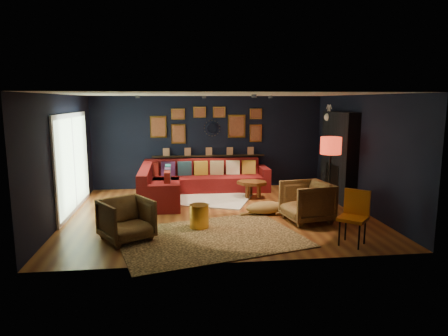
{
  "coord_description": "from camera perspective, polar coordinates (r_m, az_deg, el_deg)",
  "views": [
    {
      "loc": [
        -0.92,
        -8.53,
        2.47
      ],
      "look_at": [
        0.15,
        0.3,
        0.97
      ],
      "focal_mm": 32.0,
      "sensor_mm": 36.0,
      "label": 1
    }
  ],
  "objects": [
    {
      "name": "shag_rug",
      "position": [
        10.15,
        -2.83,
        -4.41
      ],
      "size": [
        2.63,
        2.3,
        0.03
      ],
      "primitive_type": "cube",
      "rotation": [
        0.0,
        0.0,
        -0.38
      ],
      "color": "silver",
      "rests_on": "ground"
    },
    {
      "name": "pouf",
      "position": [
        10.29,
        -8.84,
        -3.37
      ],
      "size": [
        0.46,
        0.46,
        0.3
      ],
      "primitive_type": "cylinder",
      "color": "maroon",
      "rests_on": "shag_rug"
    },
    {
      "name": "floor_lamp",
      "position": [
        9.2,
        15.01,
        2.66
      ],
      "size": [
        0.46,
        0.46,
        1.67
      ],
      "color": "black",
      "rests_on": "ground"
    },
    {
      "name": "floor",
      "position": [
        8.92,
        -0.7,
        -6.47
      ],
      "size": [
        6.5,
        6.5,
        0.0
      ],
      "primitive_type": "plane",
      "color": "brown",
      "rests_on": "ground"
    },
    {
      "name": "sunburst_mirror",
      "position": [
        11.32,
        -1.71,
        5.69
      ],
      "size": [
        0.47,
        0.16,
        0.47
      ],
      "color": "silver",
      "rests_on": "room_walls"
    },
    {
      "name": "sliding_door",
      "position": [
        9.51,
        -20.78,
        0.68
      ],
      "size": [
        0.06,
        2.8,
        2.2
      ],
      "color": "white",
      "rests_on": "ground"
    },
    {
      "name": "deer_head",
      "position": [
        10.73,
        15.46,
        7.02
      ],
      "size": [
        0.5,
        0.28,
        0.45
      ],
      "color": "white",
      "rests_on": "fireplace"
    },
    {
      "name": "room_walls",
      "position": [
        8.62,
        -0.73,
        3.76
      ],
      "size": [
        6.5,
        6.5,
        6.5
      ],
      "color": "black",
      "rests_on": "ground"
    },
    {
      "name": "armchair_right",
      "position": [
        8.41,
        11.75,
        -4.47
      ],
      "size": [
        0.97,
        1.02,
        0.91
      ],
      "primitive_type": "imported",
      "rotation": [
        0.0,
        0.0,
        -1.39
      ],
      "color": "#C58A47",
      "rests_on": "ground"
    },
    {
      "name": "leopard_rug",
      "position": [
        7.37,
        -1.97,
        -9.93
      ],
      "size": [
        3.68,
        3.04,
        0.02
      ],
      "primitive_type": "cube",
      "rotation": [
        0.0,
        0.0,
        0.27
      ],
      "color": "tan",
      "rests_on": "ground"
    },
    {
      "name": "gallery_wall",
      "position": [
        11.3,
        -2.28,
        6.23
      ],
      "size": [
        3.15,
        0.04,
        1.02
      ],
      "color": "gold",
      "rests_on": "room_walls"
    },
    {
      "name": "orange_chair",
      "position": [
        7.31,
        18.16,
        -6.06
      ],
      "size": [
        0.63,
        0.63,
        0.95
      ],
      "rotation": [
        0.0,
        0.0,
        -0.73
      ],
      "color": "black",
      "rests_on": "ground"
    },
    {
      "name": "coffee_table",
      "position": [
        10.28,
        4.03,
        -2.34
      ],
      "size": [
        0.96,
        0.85,
        0.4
      ],
      "rotation": [
        0.0,
        0.0,
        -0.38
      ],
      "color": "brown",
      "rests_on": "shag_rug"
    },
    {
      "name": "gold_stool",
      "position": [
        7.86,
        -3.57,
        -6.93
      ],
      "size": [
        0.38,
        0.38,
        0.47
      ],
      "primitive_type": "cylinder",
      "color": "gold",
      "rests_on": "ground"
    },
    {
      "name": "armchair_left",
      "position": [
        7.36,
        -13.79,
        -6.9
      ],
      "size": [
        1.09,
        1.07,
        0.83
      ],
      "primitive_type": "imported",
      "rotation": [
        0.0,
        0.0,
        0.57
      ],
      "color": "#C58A47",
      "rests_on": "ground"
    },
    {
      "name": "ledge",
      "position": [
        11.35,
        -2.17,
        1.74
      ],
      "size": [
        3.2,
        0.12,
        0.04
      ],
      "primitive_type": "cube",
      "color": "black",
      "rests_on": "room_walls"
    },
    {
      "name": "sectional",
      "position": [
        10.56,
        -5.09,
        -2.17
      ],
      "size": [
        3.41,
        2.69,
        0.86
      ],
      "color": "maroon",
      "rests_on": "ground"
    },
    {
      "name": "ceiling_spots",
      "position": [
        9.37,
        -1.27,
        10.14
      ],
      "size": [
        3.3,
        2.5,
        0.06
      ],
      "color": "black",
      "rests_on": "room_walls"
    },
    {
      "name": "fireplace",
      "position": [
        10.35,
        16.02,
        1.18
      ],
      "size": [
        0.31,
        1.6,
        2.2
      ],
      "color": "black",
      "rests_on": "ground"
    },
    {
      "name": "dog",
      "position": [
        8.82,
        5.96,
        -5.33
      ],
      "size": [
        1.23,
        0.66,
        0.38
      ],
      "primitive_type": null,
      "rotation": [
        0.0,
        0.0,
        0.06
      ],
      "color": "#A3783D",
      "rests_on": "leopard_rug"
    }
  ]
}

